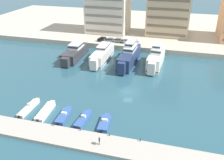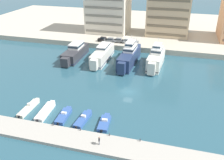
% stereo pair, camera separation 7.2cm
% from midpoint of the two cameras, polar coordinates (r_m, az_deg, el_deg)
% --- Properties ---
extents(ground_plane, '(400.00, 400.00, 0.00)m').
position_cam_midpoint_polar(ground_plane, '(66.10, 3.65, -2.71)').
color(ground_plane, '#285160').
extents(quay_promenade, '(180.00, 70.00, 1.96)m').
position_cam_midpoint_polar(quay_promenade, '(127.04, 10.12, 11.73)').
color(quay_promenade, '#BCB29E').
rests_on(quay_promenade, ground).
extents(pier_dock, '(120.00, 5.46, 0.66)m').
position_cam_midpoint_polar(pier_dock, '(48.38, -2.03, -14.56)').
color(pier_dock, '#A8A399').
rests_on(pier_dock, ground).
extents(yacht_charcoal_far_left, '(5.03, 18.36, 6.94)m').
position_cam_midpoint_polar(yacht_charcoal_far_left, '(88.50, -8.46, 6.23)').
color(yacht_charcoal_far_left, '#333338').
rests_on(yacht_charcoal_far_left, ground).
extents(yacht_ivory_left, '(4.21, 19.48, 7.04)m').
position_cam_midpoint_polar(yacht_ivory_left, '(85.56, -2.27, 5.88)').
color(yacht_ivory_left, silver).
rests_on(yacht_ivory_left, ground).
extents(yacht_navy_mid_left, '(4.72, 20.32, 9.14)m').
position_cam_midpoint_polar(yacht_navy_mid_left, '(82.78, 3.92, 5.53)').
color(yacht_navy_mid_left, navy).
rests_on(yacht_navy_mid_left, ground).
extents(yacht_ivory_center_left, '(4.74, 16.29, 9.04)m').
position_cam_midpoint_polar(yacht_ivory_center_left, '(81.59, 9.95, 4.87)').
color(yacht_ivory_center_left, silver).
rests_on(yacht_ivory_center_left, ground).
extents(motorboat_cream_far_left, '(1.68, 8.35, 1.42)m').
position_cam_midpoint_polar(motorboat_cream_far_left, '(61.54, -18.50, -6.06)').
color(motorboat_cream_far_left, beige).
rests_on(motorboat_cream_far_left, ground).
extents(motorboat_white_left, '(2.45, 8.46, 0.99)m').
position_cam_midpoint_polar(motorboat_white_left, '(59.08, -14.98, -6.92)').
color(motorboat_white_left, white).
rests_on(motorboat_white_left, ground).
extents(motorboat_blue_mid_left, '(2.40, 7.00, 1.16)m').
position_cam_midpoint_polar(motorboat_blue_mid_left, '(56.82, -11.00, -8.00)').
color(motorboat_blue_mid_left, '#33569E').
rests_on(motorboat_blue_mid_left, ground).
extents(motorboat_blue_center_left, '(2.17, 7.07, 1.30)m').
position_cam_midpoint_polar(motorboat_blue_center_left, '(54.99, -6.65, -8.89)').
color(motorboat_blue_center_left, '#33569E').
rests_on(motorboat_blue_center_left, ground).
extents(motorboat_blue_center, '(2.62, 6.61, 1.18)m').
position_cam_midpoint_polar(motorboat_blue_center, '(53.73, -1.75, -9.73)').
color(motorboat_blue_center, '#33569E').
rests_on(motorboat_blue_center, ground).
extents(car_black_far_left, '(4.17, 2.07, 1.80)m').
position_cam_midpoint_polar(car_black_far_left, '(99.85, -2.10, 9.33)').
color(car_black_far_left, black).
rests_on(car_black_far_left, quay_promenade).
extents(car_grey_left, '(4.13, 1.97, 1.80)m').
position_cam_midpoint_polar(car_grey_left, '(98.82, -0.38, 9.17)').
color(car_grey_left, slate).
rests_on(car_grey_left, quay_promenade).
extents(car_grey_mid_left, '(4.18, 2.08, 1.80)m').
position_cam_midpoint_polar(car_grey_mid_left, '(98.56, 1.47, 9.11)').
color(car_grey_mid_left, slate).
rests_on(car_grey_mid_left, quay_promenade).
extents(car_silver_center_left, '(4.17, 2.07, 1.80)m').
position_cam_midpoint_polar(car_silver_center_left, '(97.81, 3.38, 8.94)').
color(car_silver_center_left, '#B7BCC1').
rests_on(car_silver_center_left, quay_promenade).
extents(car_grey_center, '(4.23, 2.20, 1.80)m').
position_cam_midpoint_polar(car_grey_center, '(97.49, 4.92, 8.83)').
color(car_grey_center, slate).
rests_on(car_grey_center, quay_promenade).
extents(apartment_block_far_left, '(17.73, 15.10, 25.47)m').
position_cam_midpoint_polar(apartment_block_far_left, '(112.54, -0.87, 16.93)').
color(apartment_block_far_left, silver).
rests_on(apartment_block_far_left, quay_promenade).
extents(apartment_block_left, '(17.51, 13.45, 29.25)m').
position_cam_midpoint_polar(apartment_block_left, '(109.51, 13.04, 17.05)').
color(apartment_block_left, '#C6AD89').
rests_on(apartment_block_left, quay_promenade).
extents(pedestrian_near_edge, '(0.34, 0.67, 1.77)m').
position_cam_midpoint_polar(pedestrian_near_edge, '(47.29, -2.96, -13.53)').
color(pedestrian_near_edge, '#4C515B').
rests_on(pedestrian_near_edge, pier_dock).
extents(bollard_west, '(0.20, 0.20, 0.61)m').
position_cam_midpoint_polar(bollard_west, '(53.66, -13.35, -9.81)').
color(bollard_west, '#2D2D33').
rests_on(bollard_west, pier_dock).
extents(bollard_west_mid, '(0.20, 0.20, 0.61)m').
position_cam_midpoint_polar(bollard_west_mid, '(51.35, -7.26, -11.07)').
color(bollard_west_mid, '#2D2D33').
rests_on(bollard_west_mid, pier_dock).
extents(bollard_east_mid, '(0.20, 0.20, 0.61)m').
position_cam_midpoint_polar(bollard_east_mid, '(49.68, -0.62, -12.30)').
color(bollard_east_mid, '#2D2D33').
rests_on(bollard_east_mid, pier_dock).
extents(bollard_east, '(0.20, 0.20, 0.61)m').
position_cam_midpoint_polar(bollard_east, '(48.71, 6.45, -13.41)').
color(bollard_east, '#2D2D33').
rests_on(bollard_east, pier_dock).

